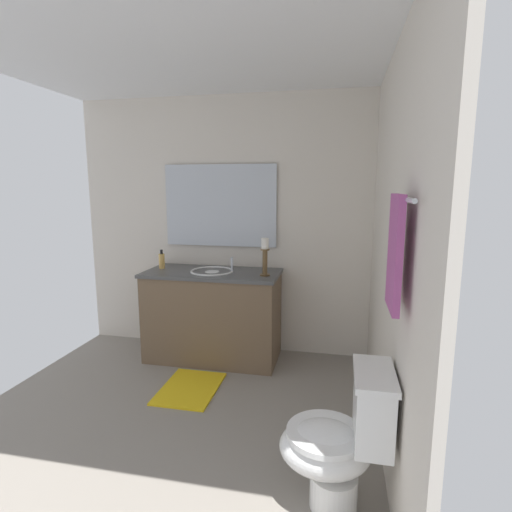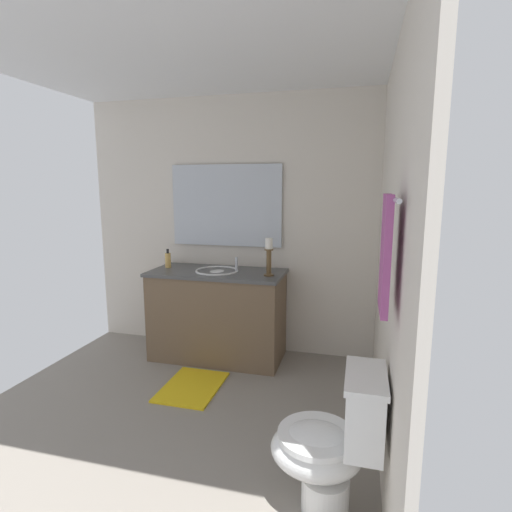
{
  "view_description": "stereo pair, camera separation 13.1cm",
  "coord_description": "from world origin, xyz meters",
  "px_view_note": "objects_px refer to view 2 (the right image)",
  "views": [
    {
      "loc": [
        2.47,
        1.12,
        1.61
      ],
      "look_at": [
        -0.2,
        0.56,
        1.13
      ],
      "focal_mm": 28.11,
      "sensor_mm": 36.0,
      "label": 1
    },
    {
      "loc": [
        2.44,
        1.25,
        1.61
      ],
      "look_at": [
        -0.2,
        0.56,
        1.13
      ],
      "focal_mm": 28.11,
      "sensor_mm": 36.0,
      "label": 2
    }
  ],
  "objects_px": {
    "sink_basin": "(217,275)",
    "mirror": "(226,206)",
    "candle_holder_tall": "(269,256)",
    "toilet": "(330,444)",
    "bath_mat": "(192,387)",
    "towel_near_vanity": "(386,254)",
    "vanity_cabinet": "(218,314)",
    "towel_bar": "(393,199)",
    "soap_bottle": "(168,260)"
  },
  "relations": [
    {
      "from": "soap_bottle",
      "to": "bath_mat",
      "type": "xyz_separation_m",
      "value": [
        0.67,
        0.51,
        -0.9
      ]
    },
    {
      "from": "bath_mat",
      "to": "towel_bar",
      "type": "bearing_deg",
      "value": 53.72
    },
    {
      "from": "towel_bar",
      "to": "toilet",
      "type": "bearing_deg",
      "value": -101.55
    },
    {
      "from": "candle_holder_tall",
      "to": "towel_near_vanity",
      "type": "height_order",
      "value": "towel_near_vanity"
    },
    {
      "from": "sink_basin",
      "to": "mirror",
      "type": "distance_m",
      "value": 0.69
    },
    {
      "from": "sink_basin",
      "to": "towel_near_vanity",
      "type": "bearing_deg",
      "value": 39.82
    },
    {
      "from": "sink_basin",
      "to": "toilet",
      "type": "distance_m",
      "value": 2.03
    },
    {
      "from": "soap_bottle",
      "to": "candle_holder_tall",
      "type": "bearing_deg",
      "value": 84.2
    },
    {
      "from": "toilet",
      "to": "bath_mat",
      "type": "relative_size",
      "value": 1.25
    },
    {
      "from": "soap_bottle",
      "to": "towel_bar",
      "type": "xyz_separation_m",
      "value": [
        1.69,
        1.91,
        0.65
      ]
    },
    {
      "from": "vanity_cabinet",
      "to": "candle_holder_tall",
      "type": "distance_m",
      "value": 0.78
    },
    {
      "from": "candle_holder_tall",
      "to": "toilet",
      "type": "height_order",
      "value": "candle_holder_tall"
    },
    {
      "from": "bath_mat",
      "to": "toilet",
      "type": "bearing_deg",
      "value": 50.15
    },
    {
      "from": "toilet",
      "to": "sink_basin",
      "type": "bearing_deg",
      "value": -143.88
    },
    {
      "from": "mirror",
      "to": "towel_near_vanity",
      "type": "height_order",
      "value": "mirror"
    },
    {
      "from": "vanity_cabinet",
      "to": "bath_mat",
      "type": "bearing_deg",
      "value": 0.0
    },
    {
      "from": "vanity_cabinet",
      "to": "candle_holder_tall",
      "type": "relative_size",
      "value": 3.78
    },
    {
      "from": "vanity_cabinet",
      "to": "towel_bar",
      "type": "relative_size",
      "value": 2.15
    },
    {
      "from": "sink_basin",
      "to": "towel_bar",
      "type": "height_order",
      "value": "towel_bar"
    },
    {
      "from": "toilet",
      "to": "bath_mat",
      "type": "height_order",
      "value": "toilet"
    },
    {
      "from": "towel_bar",
      "to": "bath_mat",
      "type": "distance_m",
      "value": 2.32
    },
    {
      "from": "towel_bar",
      "to": "sink_basin",
      "type": "bearing_deg",
      "value": -139.81
    },
    {
      "from": "vanity_cabinet",
      "to": "soap_bottle",
      "type": "relative_size",
      "value": 6.94
    },
    {
      "from": "sink_basin",
      "to": "soap_bottle",
      "type": "height_order",
      "value": "soap_bottle"
    },
    {
      "from": "mirror",
      "to": "towel_near_vanity",
      "type": "xyz_separation_m",
      "value": [
        1.93,
        1.37,
        -0.1
      ]
    },
    {
      "from": "soap_bottle",
      "to": "towel_bar",
      "type": "bearing_deg",
      "value": 48.45
    },
    {
      "from": "vanity_cabinet",
      "to": "sink_basin",
      "type": "distance_m",
      "value": 0.38
    },
    {
      "from": "towel_near_vanity",
      "to": "mirror",
      "type": "bearing_deg",
      "value": -144.51
    },
    {
      "from": "vanity_cabinet",
      "to": "mirror",
      "type": "height_order",
      "value": "mirror"
    },
    {
      "from": "bath_mat",
      "to": "sink_basin",
      "type": "bearing_deg",
      "value": 179.91
    },
    {
      "from": "soap_bottle",
      "to": "towel_near_vanity",
      "type": "distance_m",
      "value": 2.57
    },
    {
      "from": "mirror",
      "to": "vanity_cabinet",
      "type": "bearing_deg",
      "value": -0.01
    },
    {
      "from": "mirror",
      "to": "toilet",
      "type": "relative_size",
      "value": 1.46
    },
    {
      "from": "sink_basin",
      "to": "towel_bar",
      "type": "bearing_deg",
      "value": 40.19
    },
    {
      "from": "vanity_cabinet",
      "to": "towel_bar",
      "type": "distance_m",
      "value": 2.44
    },
    {
      "from": "mirror",
      "to": "towel_bar",
      "type": "distance_m",
      "value": 2.38
    },
    {
      "from": "vanity_cabinet",
      "to": "toilet",
      "type": "height_order",
      "value": "vanity_cabinet"
    },
    {
      "from": "mirror",
      "to": "toilet",
      "type": "bearing_deg",
      "value": 31.87
    },
    {
      "from": "mirror",
      "to": "bath_mat",
      "type": "height_order",
      "value": "mirror"
    },
    {
      "from": "vanity_cabinet",
      "to": "towel_near_vanity",
      "type": "relative_size",
      "value": 2.49
    },
    {
      "from": "soap_bottle",
      "to": "bath_mat",
      "type": "bearing_deg",
      "value": 37.6
    },
    {
      "from": "mirror",
      "to": "bath_mat",
      "type": "xyz_separation_m",
      "value": [
        0.91,
        0.0,
        -1.42
      ]
    },
    {
      "from": "toilet",
      "to": "bath_mat",
      "type": "distance_m",
      "value": 1.56
    },
    {
      "from": "vanity_cabinet",
      "to": "mirror",
      "type": "bearing_deg",
      "value": 179.99
    },
    {
      "from": "towel_near_vanity",
      "to": "towel_bar",
      "type": "bearing_deg",
      "value": 90.0
    },
    {
      "from": "towel_bar",
      "to": "towel_near_vanity",
      "type": "height_order",
      "value": "towel_near_vanity"
    },
    {
      "from": "candle_holder_tall",
      "to": "sink_basin",
      "type": "bearing_deg",
      "value": -96.84
    },
    {
      "from": "vanity_cabinet",
      "to": "soap_bottle",
      "type": "height_order",
      "value": "soap_bottle"
    },
    {
      "from": "candle_holder_tall",
      "to": "toilet",
      "type": "distance_m",
      "value": 1.8
    },
    {
      "from": "candle_holder_tall",
      "to": "bath_mat",
      "type": "distance_m",
      "value": 1.26
    }
  ]
}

